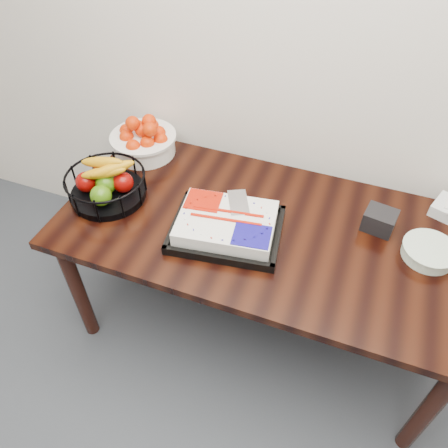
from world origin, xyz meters
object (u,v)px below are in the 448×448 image
(tangerine_bowl, at_px, (143,137))
(fruit_basket, at_px, (106,183))
(napkin_box, at_px, (379,220))
(cake_tray, at_px, (227,225))
(plate_stack, at_px, (429,252))
(table, at_px, (264,239))

(tangerine_bowl, height_order, fruit_basket, tangerine_bowl)
(fruit_basket, bearing_deg, napkin_box, 11.19)
(napkin_box, bearing_deg, fruit_basket, -168.81)
(cake_tray, relative_size, tangerine_bowl, 1.50)
(tangerine_bowl, relative_size, napkin_box, 2.63)
(cake_tray, distance_m, napkin_box, 0.65)
(napkin_box, bearing_deg, plate_stack, -24.01)
(cake_tray, distance_m, plate_stack, 0.83)
(table, relative_size, napkin_box, 14.02)
(table, xyz_separation_m, cake_tray, (-0.14, -0.10, 0.13))
(fruit_basket, relative_size, plate_stack, 1.68)
(cake_tray, relative_size, napkin_box, 3.95)
(napkin_box, bearing_deg, table, -160.64)
(table, bearing_deg, cake_tray, -145.50)
(tangerine_bowl, height_order, napkin_box, tangerine_bowl)
(fruit_basket, distance_m, plate_stack, 1.41)
(fruit_basket, distance_m, napkin_box, 1.22)
(fruit_basket, xyz_separation_m, napkin_box, (1.19, 0.24, -0.03))
(cake_tray, bearing_deg, table, 34.50)
(cake_tray, relative_size, plate_stack, 2.34)
(table, distance_m, tangerine_bowl, 0.82)
(fruit_basket, bearing_deg, table, 5.84)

